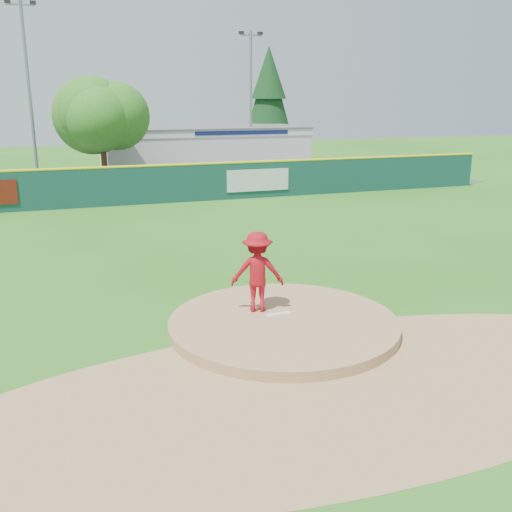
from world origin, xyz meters
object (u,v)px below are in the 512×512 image
object	(u,v)px
van	(64,182)
conifer_tree	(269,97)
deciduous_tree	(101,112)
pitcher	(257,272)
light_pole_right	(251,96)
pool_building_grp	(202,148)
light_pole_left	(29,87)

from	to	relation	value
van	conifer_tree	world-z (taller)	conifer_tree
deciduous_tree	conifer_tree	distance (m)	18.63
pitcher	light_pole_right	distance (m)	30.05
pitcher	conifer_tree	distance (m)	37.92
van	conifer_tree	bearing A→B (deg)	-69.89
pool_building_grp	conifer_tree	size ratio (longest dim) A/B	1.60
pitcher	deciduous_tree	xyz separation A→B (m)	(-1.61, 24.22, 3.30)
van	light_pole_right	size ratio (longest dim) A/B	0.47
pitcher	light_pole_right	world-z (taller)	light_pole_right
pool_building_grp	conifer_tree	xyz separation A→B (m)	(7.00, 4.01, 3.88)
conifer_tree	light_pole_right	size ratio (longest dim) A/B	0.95
pitcher	deciduous_tree	world-z (taller)	deciduous_tree
pitcher	van	distance (m)	22.74
deciduous_tree	pitcher	bearing A→B (deg)	-86.19
light_pole_left	light_pole_right	size ratio (longest dim) A/B	1.10
deciduous_tree	light_pole_right	size ratio (longest dim) A/B	0.74
pitcher	deciduous_tree	distance (m)	24.49
van	light_pole_right	bearing A→B (deg)	-82.72
light_pole_left	light_pole_right	xyz separation A→B (m)	(15.00, 2.00, -0.51)
light_pole_right	van	bearing A→B (deg)	-156.54
pitcher	light_pole_left	size ratio (longest dim) A/B	0.18
pool_building_grp	deciduous_tree	world-z (taller)	deciduous_tree
light_pole_left	pitcher	bearing A→B (deg)	-77.92
van	light_pole_left	bearing A→B (deg)	4.81
pitcher	conifer_tree	size ratio (longest dim) A/B	0.21
light_pole_left	pool_building_grp	bearing A→B (deg)	22.60
light_pole_right	pool_building_grp	bearing A→B (deg)	135.05
pool_building_grp	light_pole_left	bearing A→B (deg)	-157.40
deciduous_tree	pool_building_grp	bearing A→B (deg)	41.16
van	deciduous_tree	size ratio (longest dim) A/B	0.64
conifer_tree	light_pole_left	bearing A→B (deg)	-154.65
pool_building_grp	light_pole_right	bearing A→B (deg)	-44.95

